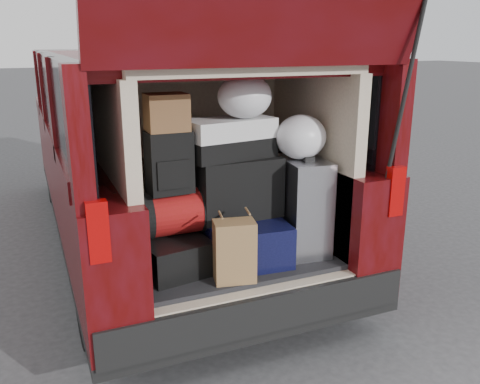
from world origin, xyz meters
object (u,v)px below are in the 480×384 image
(backpack, at_px, (169,162))
(navy_hardshell, at_px, (242,237))
(black_soft_case, at_px, (236,187))
(silver_roller, at_px, (302,206))
(red_duffel, at_px, (175,212))
(twotone_duffel, at_px, (229,138))
(kraft_bag, at_px, (235,251))
(black_hardshell, at_px, (169,252))

(backpack, bearing_deg, navy_hardshell, -4.58)
(black_soft_case, height_order, backpack, backpack)
(silver_roller, relative_size, red_duffel, 1.48)
(navy_hardshell, bearing_deg, red_duffel, 178.29)
(black_soft_case, bearing_deg, silver_roller, -18.66)
(twotone_duffel, bearing_deg, navy_hardshell, -68.06)
(backpack, distance_m, twotone_duffel, 0.42)
(red_duffel, distance_m, black_soft_case, 0.43)
(backpack, bearing_deg, red_duffel, 48.32)
(navy_hardshell, bearing_deg, black_soft_case, 100.93)
(kraft_bag, bearing_deg, black_hardshell, 145.06)
(red_duffel, bearing_deg, backpack, -128.39)
(kraft_bag, xyz_separation_m, backpack, (-0.28, 0.31, 0.48))
(silver_roller, relative_size, black_soft_case, 1.18)
(black_soft_case, bearing_deg, navy_hardshell, -85.12)
(navy_hardshell, height_order, red_duffel, red_duffel)
(black_soft_case, xyz_separation_m, backpack, (-0.44, -0.06, 0.21))
(twotone_duffel, bearing_deg, black_soft_case, -25.75)
(silver_roller, distance_m, kraft_bag, 0.63)
(navy_hardshell, relative_size, silver_roller, 0.97)
(navy_hardshell, relative_size, backpack, 1.65)
(black_soft_case, bearing_deg, kraft_bag, -115.68)
(black_hardshell, xyz_separation_m, kraft_bag, (0.30, -0.32, 0.08))
(backpack, bearing_deg, twotone_duffel, 6.79)
(black_soft_case, bearing_deg, red_duffel, -178.34)
(backpack, xyz_separation_m, twotone_duffel, (0.40, 0.07, 0.10))
(black_hardshell, height_order, twotone_duffel, twotone_duffel)
(navy_hardshell, bearing_deg, twotone_duffel, 126.08)
(twotone_duffel, bearing_deg, kraft_bag, -117.50)
(silver_roller, bearing_deg, backpack, -178.80)
(navy_hardshell, relative_size, red_duffel, 1.43)
(red_duffel, bearing_deg, twotone_duffel, 5.32)
(black_hardshell, distance_m, silver_roller, 0.90)
(navy_hardshell, distance_m, red_duffel, 0.47)
(twotone_duffel, bearing_deg, black_hardshell, 178.73)
(silver_roller, bearing_deg, black_soft_case, 168.52)
(black_hardshell, bearing_deg, backpack, -35.59)
(silver_roller, distance_m, red_duffel, 0.83)
(twotone_duffel, bearing_deg, backpack, -179.43)
(red_duffel, height_order, backpack, backpack)
(silver_roller, bearing_deg, kraft_bag, -151.62)
(silver_roller, height_order, kraft_bag, silver_roller)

